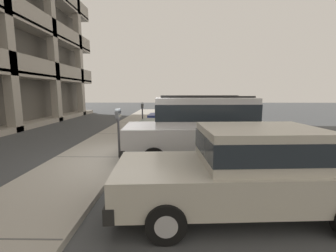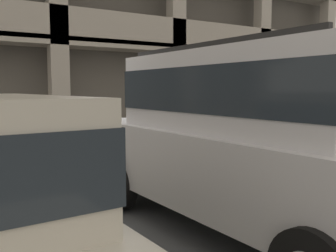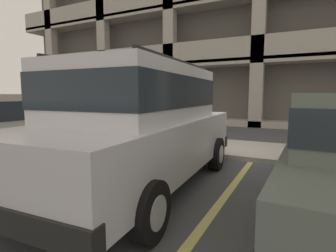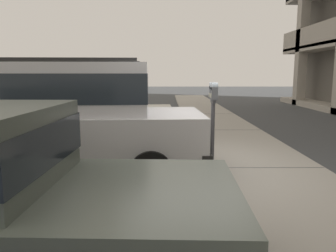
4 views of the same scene
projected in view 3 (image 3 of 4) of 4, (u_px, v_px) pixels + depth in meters
ground_plane at (188, 159)px, 6.43m from camera, size 80.00×80.00×0.10m
sidewalk at (205, 146)px, 7.57m from camera, size 40.00×2.20×0.12m
parking_stall_lines at (235, 183)px, 4.53m from camera, size 11.80×4.80×0.01m
silver_suv at (141, 122)px, 4.28m from camera, size 2.19×4.87×2.03m
red_sedan at (3, 130)px, 5.33m from camera, size 2.01×4.57×1.54m
parking_meter_near at (192, 106)px, 6.60m from camera, size 0.35×0.12×1.53m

